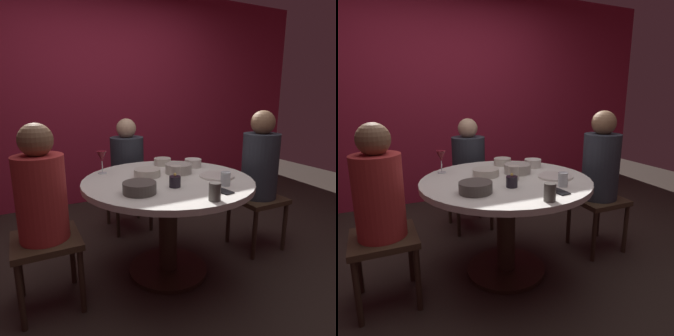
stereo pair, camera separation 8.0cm
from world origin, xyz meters
The scene contains 18 objects.
ground_plane centered at (0.00, 0.00, 0.00)m, with size 8.00×8.00×0.00m, color #2D231E.
back_wall centered at (0.00, 1.90, 1.30)m, with size 6.00×0.10×2.60m, color maroon.
dining_table centered at (0.00, 0.00, 0.57)m, with size 1.22×1.22×0.74m.
seated_diner_left centered at (-0.85, 0.00, 0.73)m, with size 0.40×0.40×1.18m.
seated_diner_back centered at (0.00, 0.89, 0.69)m, with size 0.40×0.40×1.11m.
seated_diner_right centered at (0.87, 0.00, 0.74)m, with size 0.40×0.40×1.21m.
candle_holder centered at (-0.05, -0.20, 0.78)m, with size 0.08×0.08×0.09m.
wine_glass centered at (-0.38, 0.36, 0.87)m, with size 0.08×0.08×0.18m.
dinner_plate centered at (0.35, -0.11, 0.75)m, with size 0.26×0.26×0.01m, color silver.
cell_phone centered at (0.17, -0.41, 0.75)m, with size 0.07×0.14×0.01m, color black.
bowl_serving_large centered at (-0.11, 0.13, 0.77)m, with size 0.20×0.20×0.06m, color beige.
bowl_salad_center centered at (0.35, 0.23, 0.78)m, with size 0.14×0.14×0.07m, color silver.
bowl_small_white centered at (-0.30, -0.21, 0.78)m, with size 0.21×0.21×0.07m, color #4C4742.
bowl_sauce_side centered at (0.15, 0.11, 0.78)m, with size 0.20×0.20×0.07m, color #B2ADA3.
bowl_rice_portion centered at (0.15, 0.41, 0.77)m, with size 0.15×0.15×0.06m, color beige.
cup_near_candle centered at (0.27, -0.32, 0.79)m, with size 0.06×0.06×0.09m, color silver.
cup_by_left_diner centered at (0.04, -0.05, 0.79)m, with size 0.08×0.08×0.10m, color beige.
cup_by_right_diner centered at (0.03, -0.53, 0.79)m, with size 0.07×0.07×0.11m, color #4C4742.
Camera 1 is at (-0.94, -1.86, 1.33)m, focal length 32.09 mm.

